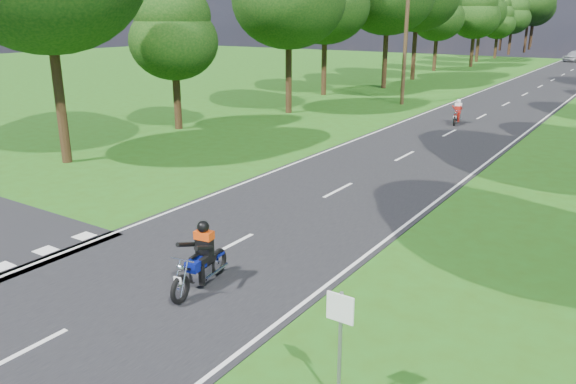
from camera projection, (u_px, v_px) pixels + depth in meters
The scene contains 8 objects.
ground at pixel (176, 274), 13.35m from camera, with size 160.00×160.00×0.00m, color #275112.
main_road at pixel (553, 80), 53.01m from camera, with size 7.00×140.00×0.02m, color black.
road_markings at pixel (547, 82), 51.59m from camera, with size 7.40×140.00×0.01m.
telegraph_pole at pixel (405, 43), 37.51m from camera, with size 1.20×0.26×8.00m.
road_sign at pixel (340, 332), 8.44m from camera, with size 0.45×0.07×2.00m.
rider_near_blue at pixel (199, 256), 12.42m from camera, with size 0.62×1.85×1.54m, color navy, non-canonical shape.
rider_far_red at pixel (457, 112), 31.45m from camera, with size 0.55×1.66×1.38m, color #A5150C, non-canonical shape.
distant_car at pixel (576, 56), 73.67m from camera, with size 1.78×4.43×1.51m, color silver.
Camera 1 is at (8.96, -8.61, 5.90)m, focal length 35.00 mm.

